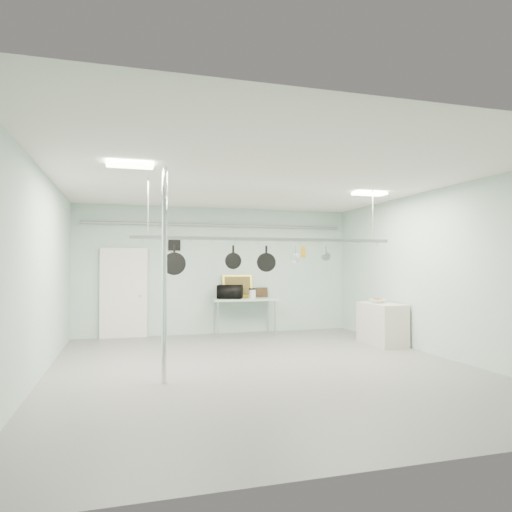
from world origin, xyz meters
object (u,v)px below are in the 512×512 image
object	(u,v)px
skillet_left	(174,260)
skillet_right	(266,258)
chrome_pole	(164,274)
side_cabinet	(382,324)
fruit_bowl	(378,301)
prep_table	(244,301)
pot_rack	(268,238)
microwave	(230,292)
skillet_mid	(233,257)
coffee_canister	(252,294)

from	to	relation	value
skillet_left	skillet_right	distance (m)	1.63
chrome_pole	side_cabinet	bearing A→B (deg)	22.41
fruit_bowl	chrome_pole	bearing A→B (deg)	-156.38
skillet_right	side_cabinet	bearing A→B (deg)	33.86
prep_table	side_cabinet	size ratio (longest dim) A/B	1.33
pot_rack	chrome_pole	bearing A→B (deg)	-154.65
chrome_pole	side_cabinet	size ratio (longest dim) A/B	2.67
microwave	fruit_bowl	distance (m)	3.57
pot_rack	skillet_left	size ratio (longest dim) A/B	9.41
pot_rack	microwave	size ratio (longest dim) A/B	7.93
skillet_right	skillet_left	bearing A→B (deg)	-166.33
prep_table	pot_rack	world-z (taller)	pot_rack
pot_rack	microwave	bearing A→B (deg)	89.26
skillet_left	pot_rack	bearing A→B (deg)	7.60
chrome_pole	skillet_right	world-z (taller)	chrome_pole
chrome_pole	prep_table	bearing A→B (deg)	61.29
prep_table	fruit_bowl	size ratio (longest dim) A/B	4.60
fruit_bowl	skillet_mid	xyz separation A→B (m)	(-3.56, -1.20, 0.94)
fruit_bowl	coffee_canister	bearing A→B (deg)	138.90
skillet_left	skillet_mid	xyz separation A→B (m)	(1.02, 0.00, 0.06)
side_cabinet	skillet_right	xyz separation A→B (m)	(-2.99, -1.10, 1.41)
side_cabinet	skillet_right	distance (m)	3.48
microwave	skillet_right	distance (m)	3.42
skillet_right	microwave	bearing A→B (deg)	102.23
skillet_left	skillet_mid	world-z (taller)	same
chrome_pole	coffee_canister	size ratio (longest dim) A/B	14.63
chrome_pole	side_cabinet	world-z (taller)	chrome_pole
prep_table	microwave	distance (m)	0.43
side_cabinet	skillet_mid	bearing A→B (deg)	-162.99
skillet_left	skillet_mid	distance (m)	1.02
chrome_pole	skillet_right	bearing A→B (deg)	25.82
chrome_pole	coffee_canister	distance (m)	4.85
skillet_right	coffee_canister	bearing A→B (deg)	92.56
microwave	coffee_canister	world-z (taller)	microwave
coffee_canister	skillet_right	world-z (taller)	skillet_right
pot_rack	fruit_bowl	bearing A→B (deg)	22.47
pot_rack	skillet_right	bearing A→B (deg)	180.00
prep_table	skillet_left	world-z (taller)	skillet_left
fruit_bowl	pot_rack	bearing A→B (deg)	-157.53
microwave	skillet_right	bearing A→B (deg)	109.77
side_cabinet	skillet_mid	xyz separation A→B (m)	(-3.60, -1.10, 1.44)
prep_table	skillet_right	distance (m)	3.48
pot_rack	side_cabinet	bearing A→B (deg)	20.45
skillet_left	skillet_right	world-z (taller)	same
skillet_left	chrome_pole	bearing A→B (deg)	-96.99
side_cabinet	skillet_left	bearing A→B (deg)	-166.60
side_cabinet	fruit_bowl	distance (m)	0.51
coffee_canister	pot_rack	bearing A→B (deg)	-100.41
pot_rack	skillet_mid	xyz separation A→B (m)	(-0.65, 0.00, -0.34)
microwave	skillet_mid	distance (m)	3.49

